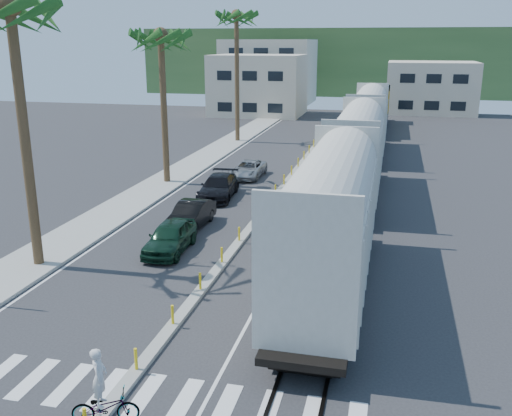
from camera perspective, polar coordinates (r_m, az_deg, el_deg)
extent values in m
plane|color=#28282B|center=(19.25, -10.54, -14.38)|extent=(140.00, 140.00, 0.00)
cube|color=gray|center=(44.01, -7.65, 3.51)|extent=(3.00, 90.00, 0.15)
cube|color=black|center=(44.17, 9.50, 3.42)|extent=(0.12, 100.00, 0.06)
cube|color=black|center=(44.10, 11.37, 3.30)|extent=(0.12, 100.00, 0.06)
cube|color=gray|center=(37.00, 1.94, 1.19)|extent=(0.45, 60.00, 0.15)
cylinder|color=yellow|center=(18.22, -11.92, -14.54)|extent=(0.10, 0.10, 0.70)
cylinder|color=yellow|center=(20.61, -8.35, -10.49)|extent=(0.10, 0.10, 0.70)
cylinder|color=yellow|center=(23.15, -5.61, -7.28)|extent=(0.10, 0.10, 0.70)
cylinder|color=yellow|center=(25.79, -3.44, -4.70)|extent=(0.10, 0.10, 0.70)
cylinder|color=yellow|center=(28.49, -1.70, -2.59)|extent=(0.10, 0.10, 0.70)
cylinder|color=yellow|center=(31.26, -0.27, -0.86)|extent=(0.10, 0.10, 0.70)
cylinder|color=yellow|center=(34.06, 0.93, 0.59)|extent=(0.10, 0.10, 0.70)
cylinder|color=yellow|center=(36.89, 1.95, 1.83)|extent=(0.10, 0.10, 0.70)
cylinder|color=yellow|center=(39.75, 2.82, 2.88)|extent=(0.10, 0.10, 0.70)
cylinder|color=yellow|center=(42.62, 3.58, 3.79)|extent=(0.10, 0.10, 0.70)
cylinder|color=yellow|center=(45.52, 4.24, 4.59)|extent=(0.10, 0.10, 0.70)
cylinder|color=yellow|center=(48.42, 4.82, 5.29)|extent=(0.10, 0.10, 0.70)
cylinder|color=yellow|center=(51.34, 5.34, 5.91)|extent=(0.10, 0.10, 0.70)
cylinder|color=yellow|center=(54.27, 5.80, 6.46)|extent=(0.10, 0.10, 0.70)
cylinder|color=yellow|center=(57.20, 6.22, 6.95)|extent=(0.10, 0.10, 0.70)
cube|color=silver|center=(17.73, -13.25, -17.47)|extent=(14.00, 2.20, 0.01)
cube|color=silver|center=(43.45, -5.55, 3.32)|extent=(0.12, 90.00, 0.01)
cube|color=silver|center=(41.42, 6.73, 2.63)|extent=(0.12, 90.00, 0.01)
cube|color=beige|center=(22.27, 7.38, -2.24)|extent=(3.00, 12.88, 3.40)
cylinder|color=beige|center=(21.80, 7.54, 2.00)|extent=(2.90, 12.58, 2.90)
cube|color=black|center=(23.06, 7.18, -7.42)|extent=(2.60, 12.88, 1.00)
cube|color=beige|center=(36.77, 9.99, 5.05)|extent=(3.00, 12.88, 3.40)
cylinder|color=beige|center=(36.48, 10.12, 7.67)|extent=(2.90, 12.58, 2.90)
cube|color=black|center=(37.25, 9.83, 1.73)|extent=(2.60, 12.88, 1.00)
cube|color=beige|center=(51.55, 11.13, 8.19)|extent=(3.00, 12.88, 3.40)
cylinder|color=beige|center=(51.35, 11.24, 10.07)|extent=(2.90, 12.58, 2.90)
cube|color=black|center=(51.90, 11.00, 5.79)|extent=(2.60, 12.88, 1.00)
cube|color=#4C4C4F|center=(67.62, 11.72, 8.63)|extent=(3.00, 17.00, 0.50)
cube|color=#C29312|center=(66.44, 11.77, 9.84)|extent=(2.70, 12.24, 2.60)
cube|color=#C29312|center=(73.16, 11.99, 10.64)|extent=(3.00, 3.74, 3.20)
cube|color=black|center=(67.70, 11.69, 8.13)|extent=(2.60, 13.60, 0.90)
cylinder|color=brown|center=(26.21, -22.05, 5.83)|extent=(0.44, 0.44, 11.00)
sphere|color=#184B17|center=(25.90, -23.44, 18.19)|extent=(3.20, 3.20, 3.20)
cylinder|color=brown|center=(40.36, -9.18, 9.39)|extent=(0.44, 0.44, 10.00)
sphere|color=#184B17|center=(40.08, -9.52, 16.72)|extent=(3.20, 3.20, 3.20)
cylinder|color=brown|center=(57.16, -1.91, 12.59)|extent=(0.44, 0.44, 12.00)
sphere|color=#184B17|center=(57.08, -1.97, 18.76)|extent=(3.20, 3.20, 3.20)
cube|color=beige|center=(79.31, 0.26, 12.20)|extent=(12.00, 10.00, 8.00)
cube|color=beige|center=(95.26, 1.32, 13.49)|extent=(14.00, 12.00, 10.00)
cube|color=beige|center=(85.37, 17.09, 11.46)|extent=(12.00, 10.00, 7.00)
cube|color=#385628|center=(115.28, 10.26, 14.24)|extent=(80.00, 20.00, 12.00)
imported|color=black|center=(27.62, -8.59, -2.89)|extent=(2.12, 4.46, 1.47)
imported|color=black|center=(31.03, -6.53, -0.70)|extent=(1.67, 4.35, 1.41)
imported|color=black|center=(36.79, -3.78, 2.13)|extent=(2.85, 5.36, 1.46)
imported|color=#9D9FA2|center=(42.38, -0.77, 3.91)|extent=(2.17, 4.48, 1.23)
imported|color=#9EA0A5|center=(16.41, -14.83, -18.70)|extent=(1.66, 2.14, 0.94)
imported|color=silver|center=(15.97, -15.40, -15.97)|extent=(0.82, 0.74, 1.63)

